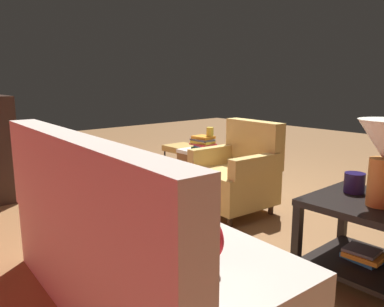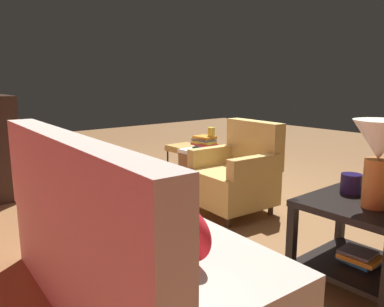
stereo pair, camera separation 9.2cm
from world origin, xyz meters
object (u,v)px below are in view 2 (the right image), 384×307
at_px(wicker_hamper, 205,170).
at_px(book_stack_hamper, 204,143).
at_px(table_lamp, 379,149).
at_px(small_vase, 351,184).
at_px(book_stack_shelf, 359,257).
at_px(yellow_mug, 211,132).
at_px(ottoman, 185,149).
at_px(side_table, 361,231).
at_px(pet_bowl_steel, 143,159).
at_px(tv_remote, 205,146).
at_px(pet_bowl_teal, 129,156).
at_px(laptop, 104,159).
at_px(armchair, 236,175).
at_px(laptop_desk, 109,169).
at_px(couch, 125,250).

height_order(wicker_hamper, book_stack_hamper, book_stack_hamper).
bearing_deg(table_lamp, small_vase, -34.29).
relative_size(small_vase, book_stack_hamper, 0.47).
bearing_deg(book_stack_shelf, yellow_mug, -18.43).
bearing_deg(yellow_mug, ottoman, -21.59).
bearing_deg(ottoman, yellow_mug, 158.41).
distance_m(book_stack_hamper, ottoman, 1.03).
height_order(side_table, pet_bowl_steel, side_table).
height_order(tv_remote, pet_bowl_teal, tv_remote).
bearing_deg(book_stack_hamper, tv_remote, -43.08).
relative_size(laptop, ottoman, 0.85).
xyz_separation_m(small_vase, pet_bowl_steel, (3.89, -0.91, -0.59)).
xyz_separation_m(side_table, laptop, (2.22, 0.56, 0.16)).
distance_m(side_table, table_lamp, 0.53).
height_order(small_vase, wicker_hamper, small_vase).
distance_m(book_stack_shelf, tv_remote, 2.40).
xyz_separation_m(table_lamp, tv_remote, (2.35, -0.79, -0.39)).
bearing_deg(table_lamp, tv_remote, -18.71).
relative_size(armchair, book_stack_hamper, 3.17).
bearing_deg(laptop_desk, book_stack_hamper, -92.21).
bearing_deg(laptop, book_stack_shelf, -165.59).
distance_m(side_table, wicker_hamper, 2.27).
relative_size(wicker_hamper, book_stack_hamper, 1.75).
bearing_deg(pet_bowl_steel, pet_bowl_teal, 10.27).
xyz_separation_m(armchair, book_stack_shelf, (-1.44, 0.41, -0.17)).
xyz_separation_m(wicker_hamper, tv_remote, (0.10, -0.08, 0.25)).
xyz_separation_m(table_lamp, pet_bowl_teal, (4.44, -1.00, -0.86)).
distance_m(yellow_mug, pet_bowl_steel, 2.04).
bearing_deg(couch, pet_bowl_steel, -34.02).
xyz_separation_m(table_lamp, book_stack_shelf, (0.08, -0.06, -0.69)).
xyz_separation_m(wicker_hamper, ottoman, (0.91, -0.43, 0.07)).
bearing_deg(small_vase, side_table, 144.46).
bearing_deg(ottoman, couch, 135.43).
height_order(armchair, book_stack_shelf, armchair).
distance_m(wicker_hamper, pet_bowl_teal, 2.23).
bearing_deg(laptop_desk, armchair, -129.67).
relative_size(book_stack_hamper, tv_remote, 1.72).
distance_m(side_table, laptop, 2.30).
bearing_deg(tv_remote, ottoman, -43.61).
bearing_deg(book_stack_shelf, small_vase, -34.21).
relative_size(book_stack_hamper, pet_bowl_steel, 1.37).
distance_m(armchair, tv_remote, 0.90).
xyz_separation_m(small_vase, ottoman, (2.93, -0.99, -0.30)).
relative_size(couch, wicker_hamper, 4.05).
xyz_separation_m(side_table, ottoman, (3.07, -1.09, -0.05)).
xyz_separation_m(book_stack_shelf, pet_bowl_teal, (4.36, -0.95, -0.17)).
relative_size(armchair, table_lamp, 1.74).
bearing_deg(side_table, yellow_mug, -18.57).
bearing_deg(book_stack_hamper, table_lamp, 162.56).
height_order(armchair, wicker_hamper, armchair).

